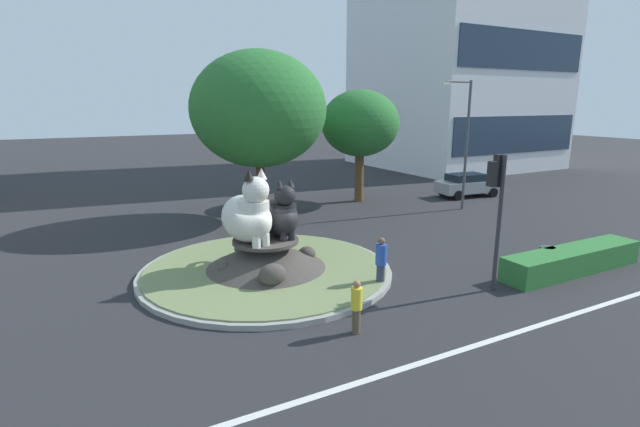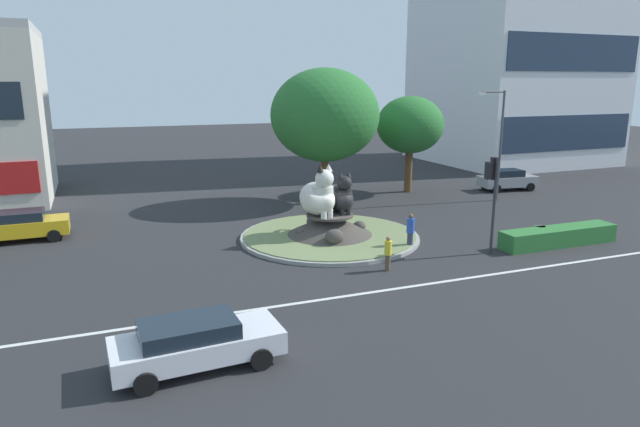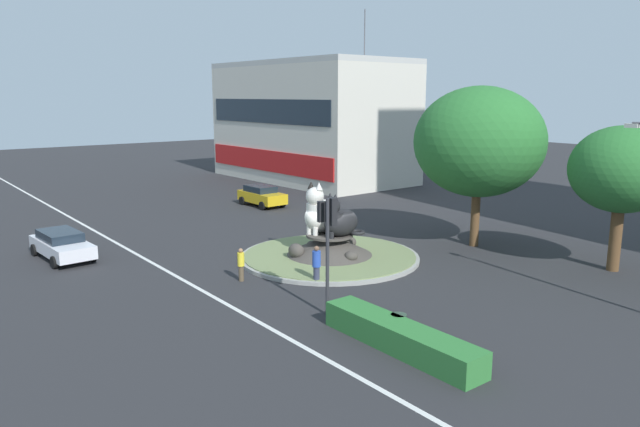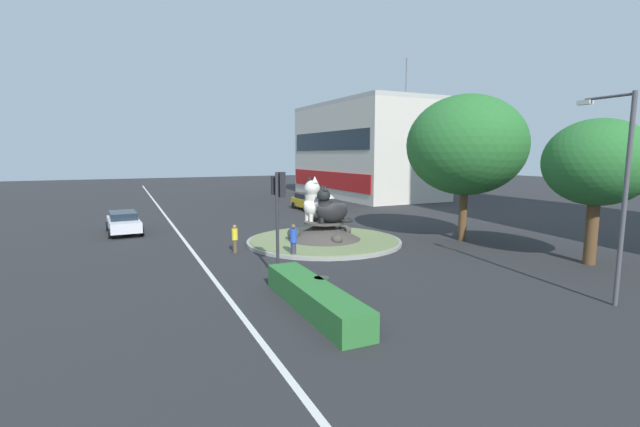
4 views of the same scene
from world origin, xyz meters
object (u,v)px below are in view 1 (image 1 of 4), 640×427
at_px(cat_statue_white, 248,215).
at_px(litter_bin, 546,258).
at_px(broadleaf_tree_behind_island, 360,124).
at_px(sedan_on_far_lane, 467,184).
at_px(traffic_light_mast, 497,192).
at_px(streetlight_arm, 464,137).
at_px(pedestrian_blue_shirt, 381,261).
at_px(cat_statue_black, 281,215).
at_px(pedestrian_yellow_shirt, 356,306).
at_px(second_tree_near_tower, 259,109).

distance_m(cat_statue_white, litter_bin, 11.33).
height_order(broadleaf_tree_behind_island, sedan_on_far_lane, broadleaf_tree_behind_island).
height_order(cat_statue_white, traffic_light_mast, traffic_light_mast).
bearing_deg(sedan_on_far_lane, traffic_light_mast, -125.80).
bearing_deg(streetlight_arm, sedan_on_far_lane, -137.51).
bearing_deg(traffic_light_mast, pedestrian_blue_shirt, 66.61).
relative_size(cat_statue_black, traffic_light_mast, 0.50).
relative_size(cat_statue_white, sedan_on_far_lane, 0.65).
distance_m(streetlight_arm, pedestrian_yellow_shirt, 17.39).
bearing_deg(broadleaf_tree_behind_island, second_tree_near_tower, -168.88).
xyz_separation_m(cat_statue_white, streetlight_arm, (14.73, 4.74, 1.99)).
bearing_deg(litter_bin, streetlight_arm, 64.09).
bearing_deg(sedan_on_far_lane, pedestrian_yellow_shirt, -136.24).
bearing_deg(litter_bin, second_tree_near_tower, 117.61).
height_order(streetlight_arm, litter_bin, streetlight_arm).
distance_m(traffic_light_mast, sedan_on_far_lane, 16.92).
bearing_deg(traffic_light_mast, sedan_on_far_lane, -35.02).
bearing_deg(broadleaf_tree_behind_island, streetlight_arm, -50.61).
bearing_deg(cat_statue_black, pedestrian_yellow_shirt, -0.11).
height_order(cat_statue_white, pedestrian_blue_shirt, cat_statue_white).
height_order(streetlight_arm, pedestrian_blue_shirt, streetlight_arm).
distance_m(cat_statue_black, broadleaf_tree_behind_island, 13.63).
height_order(second_tree_near_tower, pedestrian_yellow_shirt, second_tree_near_tower).
bearing_deg(broadleaf_tree_behind_island, cat_statue_black, -134.84).
xyz_separation_m(streetlight_arm, sedan_on_far_lane, (3.28, 2.72, -3.47)).
xyz_separation_m(second_tree_near_tower, litter_bin, (6.66, -12.74, -5.40)).
distance_m(cat_statue_black, second_tree_near_tower, 9.14).
bearing_deg(pedestrian_blue_shirt, cat_statue_white, 51.37).
xyz_separation_m(cat_statue_black, pedestrian_blue_shirt, (2.29, -3.22, -1.20)).
height_order(second_tree_near_tower, litter_bin, second_tree_near_tower).
bearing_deg(cat_statue_white, sedan_on_far_lane, 97.61).
xyz_separation_m(second_tree_near_tower, sedan_on_far_lane, (14.46, -0.72, -5.03)).
distance_m(sedan_on_far_lane, litter_bin, 14.33).
relative_size(cat_statue_white, pedestrian_yellow_shirt, 1.86).
bearing_deg(streetlight_arm, traffic_light_mast, 53.53).
bearing_deg(sedan_on_far_lane, cat_statue_white, -151.25).
bearing_deg(pedestrian_blue_shirt, sedan_on_far_lane, -51.92).
bearing_deg(pedestrian_blue_shirt, cat_statue_black, 37.21).
xyz_separation_m(traffic_light_mast, pedestrian_yellow_shirt, (-5.69, -0.55, -2.55)).
bearing_deg(cat_statue_white, broadleaf_tree_behind_island, 116.89).
height_order(cat_statue_black, litter_bin, cat_statue_black).
relative_size(second_tree_near_tower, streetlight_arm, 1.20).
height_order(second_tree_near_tower, sedan_on_far_lane, second_tree_near_tower).
bearing_deg(second_tree_near_tower, broadleaf_tree_behind_island, 11.12).
relative_size(broadleaf_tree_behind_island, pedestrian_yellow_shirt, 4.54).
bearing_deg(sedan_on_far_lane, cat_statue_black, -150.05).
height_order(traffic_light_mast, pedestrian_blue_shirt, traffic_light_mast).
height_order(cat_statue_white, streetlight_arm, streetlight_arm).
relative_size(cat_statue_white, litter_bin, 3.18).
xyz_separation_m(pedestrian_yellow_shirt, sedan_on_far_lane, (16.89, 12.98, 0.00)).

